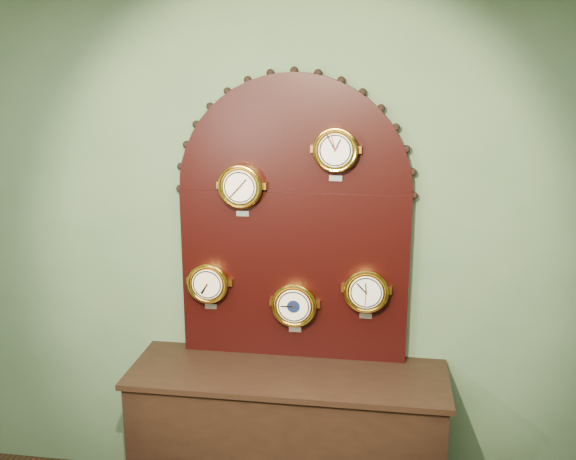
% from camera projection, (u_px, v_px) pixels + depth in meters
% --- Properties ---
extents(wall_back, '(4.00, 0.00, 4.00)m').
position_uv_depth(wall_back, '(295.00, 251.00, 3.52)').
color(wall_back, '#496444').
rests_on(wall_back, ground).
extents(shop_counter, '(1.60, 0.50, 0.80)m').
position_uv_depth(shop_counter, '(287.00, 446.00, 3.51)').
color(shop_counter, black).
rests_on(shop_counter, ground_plane).
extents(display_board, '(1.26, 0.06, 1.53)m').
position_uv_depth(display_board, '(294.00, 212.00, 3.42)').
color(display_board, black).
rests_on(display_board, shop_counter).
extents(roman_clock, '(0.23, 0.08, 0.28)m').
position_uv_depth(roman_clock, '(241.00, 186.00, 3.35)').
color(roman_clock, gold).
rests_on(roman_clock, display_board).
extents(arabic_clock, '(0.22, 0.08, 0.27)m').
position_uv_depth(arabic_clock, '(336.00, 150.00, 3.24)').
color(arabic_clock, gold).
rests_on(arabic_clock, display_board).
extents(hygrometer, '(0.22, 0.08, 0.27)m').
position_uv_depth(hygrometer, '(209.00, 283.00, 3.51)').
color(hygrometer, gold).
rests_on(hygrometer, display_board).
extents(barometer, '(0.24, 0.08, 0.29)m').
position_uv_depth(barometer, '(294.00, 304.00, 3.47)').
color(barometer, gold).
rests_on(barometer, display_board).
extents(tide_clock, '(0.23, 0.08, 0.28)m').
position_uv_depth(tide_clock, '(366.00, 291.00, 3.39)').
color(tide_clock, gold).
rests_on(tide_clock, display_board).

